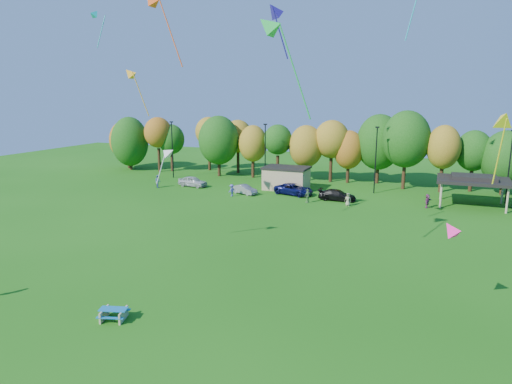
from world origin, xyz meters
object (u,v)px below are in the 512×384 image
at_px(picnic_table, 114,313).
at_px(car_b, 245,189).
at_px(car_c, 294,189).
at_px(car_d, 337,195).
at_px(car_a, 193,181).

xyz_separation_m(picnic_table, car_b, (-6.79, 35.47, 0.21)).
xyz_separation_m(car_b, car_c, (6.35, 2.08, 0.12)).
height_order(car_b, car_d, car_d).
xyz_separation_m(car_a, car_d, (21.61, -0.95, -0.06)).
bearing_deg(car_b, car_c, -51.98).
height_order(car_a, car_d, car_a).
height_order(car_a, car_c, car_a).
bearing_deg(car_b, car_a, 98.29).
height_order(picnic_table, car_a, car_a).
relative_size(car_a, car_d, 0.93).
bearing_deg(car_b, car_d, -65.96).
xyz_separation_m(picnic_table, car_d, (5.70, 36.39, 0.28)).
distance_m(car_a, car_b, 9.30).
bearing_deg(car_d, car_b, 94.18).
bearing_deg(car_d, car_a, 87.47).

